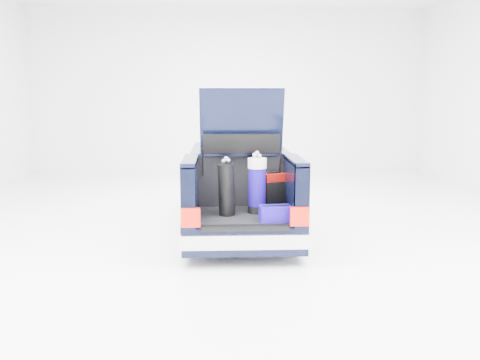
{
  "coord_description": "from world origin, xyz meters",
  "views": [
    {
      "loc": [
        -0.37,
        -8.84,
        2.33
      ],
      "look_at": [
        0.0,
        -0.5,
        0.96
      ],
      "focal_mm": 38.0,
      "sensor_mm": 36.0,
      "label": 1
    }
  ],
  "objects_px": {
    "black_golf_bag": "(226,189)",
    "blue_duffel": "(275,213)",
    "car": "(238,190)",
    "red_suitcase": "(274,191)",
    "blue_golf_bag": "(257,185)"
  },
  "relations": [
    {
      "from": "car",
      "to": "blue_duffel",
      "type": "bearing_deg",
      "value": -77.7
    },
    {
      "from": "red_suitcase",
      "to": "blue_golf_bag",
      "type": "bearing_deg",
      "value": -157.17
    },
    {
      "from": "blue_golf_bag",
      "to": "blue_duffel",
      "type": "relative_size",
      "value": 2.03
    },
    {
      "from": "car",
      "to": "blue_golf_bag",
      "type": "height_order",
      "value": "car"
    },
    {
      "from": "red_suitcase",
      "to": "blue_duffel",
      "type": "relative_size",
      "value": 1.27
    },
    {
      "from": "black_golf_bag",
      "to": "blue_golf_bag",
      "type": "xyz_separation_m",
      "value": [
        0.47,
        0.18,
        0.03
      ]
    },
    {
      "from": "blue_duffel",
      "to": "black_golf_bag",
      "type": "bearing_deg",
      "value": 148.46
    },
    {
      "from": "car",
      "to": "blue_duffel",
      "type": "distance_m",
      "value": 2.05
    },
    {
      "from": "black_golf_bag",
      "to": "blue_duffel",
      "type": "height_order",
      "value": "black_golf_bag"
    },
    {
      "from": "red_suitcase",
      "to": "blue_duffel",
      "type": "bearing_deg",
      "value": -116.4
    },
    {
      "from": "black_golf_bag",
      "to": "blue_duffel",
      "type": "relative_size",
      "value": 1.88
    },
    {
      "from": "car",
      "to": "black_golf_bag",
      "type": "relative_size",
      "value": 5.38
    },
    {
      "from": "black_golf_bag",
      "to": "blue_duffel",
      "type": "bearing_deg",
      "value": -9.0
    },
    {
      "from": "red_suitcase",
      "to": "blue_golf_bag",
      "type": "xyz_separation_m",
      "value": [
        -0.28,
        -0.28,
        0.15
      ]
    },
    {
      "from": "car",
      "to": "blue_golf_bag",
      "type": "distance_m",
      "value": 1.53
    }
  ]
}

